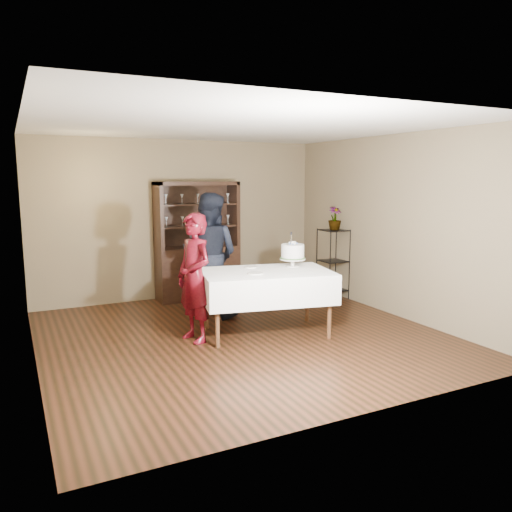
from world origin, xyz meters
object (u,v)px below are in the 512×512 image
object	(u,v)px
plant_etagere	(333,261)
cake_table	(266,286)
china_hutch	(198,260)
woman	(194,278)
potted_plant	(335,218)
cake	(293,253)
man	(209,255)

from	to	relation	value
plant_etagere	cake_table	xyz separation A→B (m)	(-1.95, -1.25, -0.00)
china_hutch	woman	world-z (taller)	china_hutch
china_hutch	potted_plant	bearing A→B (deg)	-27.59
china_hutch	potted_plant	size ratio (longest dim) A/B	5.10
plant_etagere	cake	distance (m)	1.88
china_hutch	potted_plant	world-z (taller)	china_hutch
plant_etagere	potted_plant	xyz separation A→B (m)	(-0.01, -0.03, 0.73)
cake_table	plant_etagere	bearing A→B (deg)	32.73
woman	plant_etagere	bearing A→B (deg)	96.75
woman	potted_plant	bearing A→B (deg)	96.28
cake_table	china_hutch	bearing A→B (deg)	93.20
plant_etagere	potted_plant	world-z (taller)	potted_plant
cake	plant_etagere	bearing A→B (deg)	37.21
china_hutch	man	distance (m)	1.21
china_hutch	woman	xyz separation A→B (m)	(-0.82, -2.17, 0.15)
man	cake	xyz separation A→B (m)	(0.84, -1.00, 0.12)
china_hutch	cake	distance (m)	2.28
china_hutch	cake_table	xyz separation A→B (m)	(0.13, -2.31, -0.02)
man	woman	bearing A→B (deg)	105.05
cake_table	cake	distance (m)	0.64
cake_table	man	world-z (taller)	man
plant_etagere	man	xyz separation A→B (m)	(-2.31, -0.11, 0.27)
china_hutch	woman	distance (m)	2.32
china_hutch	cake	xyz separation A→B (m)	(0.61, -2.17, 0.38)
china_hutch	cake_table	world-z (taller)	china_hutch
potted_plant	cake	bearing A→B (deg)	-143.39
plant_etagere	potted_plant	distance (m)	0.73
china_hutch	man	xyz separation A→B (m)	(-0.23, -1.16, 0.26)
woman	man	xyz separation A→B (m)	(0.59, 1.00, 0.11)
woman	man	bearing A→B (deg)	135.17
china_hutch	man	size ratio (longest dim) A/B	1.08
plant_etagere	cake_table	distance (m)	2.32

